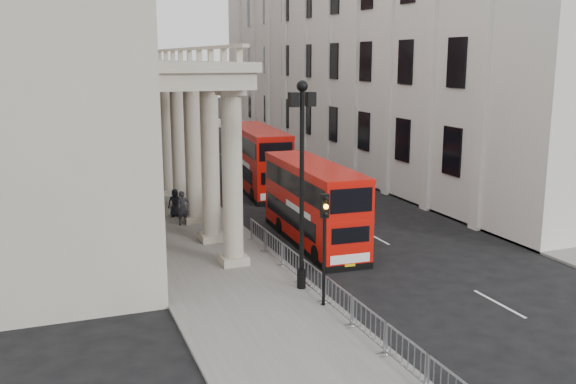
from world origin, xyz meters
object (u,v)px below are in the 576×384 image
at_px(traffic_light, 325,229).
at_px(pedestrian_a, 183,208).
at_px(bus_near, 313,202).
at_px(monument_column, 140,16).
at_px(lamp_post_south, 302,172).
at_px(lamp_post_mid, 206,130).
at_px(pedestrian_b, 150,206).
at_px(lamp_post_north, 161,110).
at_px(pedestrian_c, 175,203).
at_px(bus_far, 258,158).

xyz_separation_m(traffic_light, pedestrian_a, (-2.53, 13.72, -2.04)).
relative_size(traffic_light, bus_near, 0.45).
relative_size(monument_column, bus_near, 5.66).
relative_size(lamp_post_south, bus_near, 0.87).
distance_m(bus_near, pedestrian_a, 7.90).
relative_size(lamp_post_mid, pedestrian_a, 4.39).
xyz_separation_m(traffic_light, pedestrian_b, (-4.10, 15.22, -2.14)).
distance_m(monument_column, traffic_light, 91.17).
relative_size(lamp_post_mid, lamp_post_north, 1.00).
bearing_deg(traffic_light, lamp_post_mid, 90.32).
height_order(lamp_post_north, pedestrian_b, lamp_post_north).
bearing_deg(monument_column, pedestrian_c, -96.97).
height_order(bus_near, pedestrian_c, bus_near).
height_order(lamp_post_mid, pedestrian_c, lamp_post_mid).
relative_size(lamp_post_mid, pedestrian_b, 4.90).
height_order(lamp_post_north, bus_far, lamp_post_north).
distance_m(lamp_post_south, bus_far, 20.46).
bearing_deg(traffic_light, bus_near, 69.80).
relative_size(lamp_post_south, lamp_post_north, 1.00).
relative_size(lamp_post_north, pedestrian_c, 5.09).
distance_m(lamp_post_south, traffic_light, 2.71).
height_order(traffic_light, bus_near, traffic_light).
bearing_deg(traffic_light, bus_far, 78.33).
distance_m(bus_near, bus_far, 13.66).
height_order(monument_column, lamp_post_south, monument_column).
bearing_deg(bus_far, lamp_post_south, -98.12).
xyz_separation_m(monument_column, bus_near, (-3.48, -81.81, -13.84)).
relative_size(lamp_post_north, pedestrian_a, 4.39).
relative_size(lamp_post_mid, pedestrian_c, 5.09).
bearing_deg(monument_column, pedestrian_a, -96.75).
bearing_deg(bus_near, pedestrian_b, 137.91).
bearing_deg(traffic_light, lamp_post_south, 92.84).
distance_m(lamp_post_north, pedestrian_c, 18.83).
bearing_deg(pedestrian_b, pedestrian_c, 176.11).
height_order(lamp_post_south, bus_far, lamp_post_south).
height_order(lamp_post_north, bus_near, lamp_post_north).
height_order(pedestrian_a, pedestrian_c, pedestrian_a).
xyz_separation_m(monument_column, lamp_post_mid, (-6.60, -72.00, -11.07)).
bearing_deg(pedestrian_a, lamp_post_north, 72.29).
relative_size(lamp_post_south, pedestrian_c, 5.09).
relative_size(bus_far, pedestrian_b, 6.17).
distance_m(monument_column, bus_near, 83.05).
relative_size(monument_column, traffic_light, 12.60).
bearing_deg(bus_near, pedestrian_a, 137.65).
height_order(lamp_post_north, pedestrian_c, lamp_post_north).
relative_size(lamp_post_mid, bus_near, 0.87).
xyz_separation_m(bus_near, pedestrian_a, (-5.55, 5.52, -1.07)).
xyz_separation_m(pedestrian_a, pedestrian_c, (-0.04, 2.06, -0.13)).
relative_size(lamp_post_north, pedestrian_b, 4.90).
xyz_separation_m(monument_column, pedestrian_a, (-9.03, -76.30, -14.91)).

